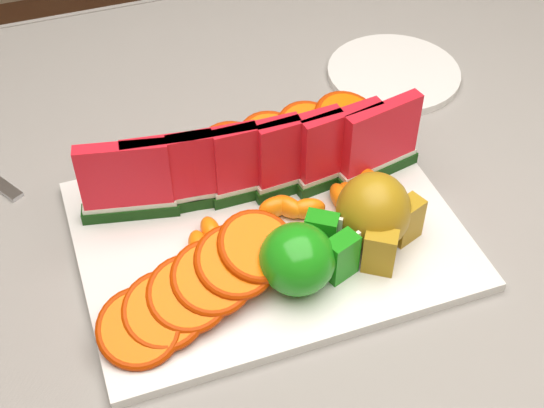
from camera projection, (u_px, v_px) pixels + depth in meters
name	position (u px, v px, depth m)	size (l,w,h in m)	color
table	(257.00, 285.00, 0.91)	(1.40, 0.90, 0.75)	#4F2B1F
tablecloth	(257.00, 250.00, 0.86)	(1.53, 1.03, 0.20)	slate
platter	(268.00, 234.00, 0.81)	(0.40, 0.30, 0.01)	silver
apple_cluster	(303.00, 257.00, 0.74)	(0.11, 0.09, 0.07)	#2A7917
pear_cluster	(376.00, 215.00, 0.77)	(0.10, 0.11, 0.09)	olive
side_plate	(394.00, 73.00, 1.03)	(0.24, 0.24, 0.01)	silver
watermelon_row	(257.00, 162.00, 0.82)	(0.39, 0.07, 0.10)	#0C360A
orange_fan_front	(200.00, 286.00, 0.72)	(0.23, 0.14, 0.06)	#F63600
orange_fan_back	(252.00, 144.00, 0.88)	(0.34, 0.11, 0.05)	#F63600
tangerine_segments	(285.00, 213.00, 0.81)	(0.24, 0.08, 0.02)	#FF5817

